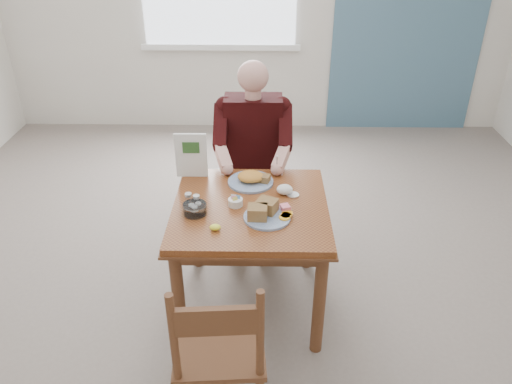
{
  "coord_description": "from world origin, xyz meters",
  "views": [
    {
      "loc": [
        0.08,
        -2.47,
        2.28
      ],
      "look_at": [
        0.03,
        0.0,
        0.84
      ],
      "focal_mm": 35.0,
      "sensor_mm": 36.0,
      "label": 1
    }
  ],
  "objects_px": {
    "chair_near": "(219,351)",
    "near_plate": "(266,212)",
    "chair_far": "(253,180)",
    "far_plate": "(252,179)",
    "table": "(250,221)",
    "diner": "(253,144)"
  },
  "relations": [
    {
      "from": "chair_far",
      "to": "chair_near",
      "type": "bearing_deg",
      "value": -94.23
    },
    {
      "from": "chair_near",
      "to": "near_plate",
      "type": "xyz_separation_m",
      "value": [
        0.21,
        0.72,
        0.3
      ]
    },
    {
      "from": "near_plate",
      "to": "far_plate",
      "type": "relative_size",
      "value": 0.85
    },
    {
      "from": "chair_near",
      "to": "chair_far",
      "type": "bearing_deg",
      "value": 85.77
    },
    {
      "from": "table",
      "to": "chair_far",
      "type": "distance_m",
      "value": 0.81
    },
    {
      "from": "chair_far",
      "to": "diner",
      "type": "distance_m",
      "value": 0.34
    },
    {
      "from": "table",
      "to": "chair_far",
      "type": "relative_size",
      "value": 0.97
    },
    {
      "from": "chair_near",
      "to": "far_plate",
      "type": "distance_m",
      "value": 1.16
    },
    {
      "from": "chair_near",
      "to": "diner",
      "type": "relative_size",
      "value": 0.69
    },
    {
      "from": "far_plate",
      "to": "diner",
      "type": "bearing_deg",
      "value": 90.11
    },
    {
      "from": "chair_far",
      "to": "near_plate",
      "type": "relative_size",
      "value": 3.09
    },
    {
      "from": "table",
      "to": "diner",
      "type": "xyz_separation_m",
      "value": [
        0.0,
        0.71,
        0.17
      ]
    },
    {
      "from": "chair_near",
      "to": "diner",
      "type": "bearing_deg",
      "value": 85.53
    },
    {
      "from": "diner",
      "to": "chair_near",
      "type": "bearing_deg",
      "value": -94.47
    },
    {
      "from": "chair_far",
      "to": "diner",
      "type": "relative_size",
      "value": 0.69
    },
    {
      "from": "table",
      "to": "far_plate",
      "type": "bearing_deg",
      "value": 89.8
    },
    {
      "from": "table",
      "to": "near_plate",
      "type": "xyz_separation_m",
      "value": [
        0.09,
        -0.13,
        0.14
      ]
    },
    {
      "from": "chair_far",
      "to": "diner",
      "type": "height_order",
      "value": "diner"
    },
    {
      "from": "diner",
      "to": "far_plate",
      "type": "height_order",
      "value": "diner"
    },
    {
      "from": "chair_near",
      "to": "far_plate",
      "type": "height_order",
      "value": "chair_near"
    },
    {
      "from": "table",
      "to": "diner",
      "type": "bearing_deg",
      "value": 90.0
    },
    {
      "from": "table",
      "to": "far_plate",
      "type": "distance_m",
      "value": 0.3
    }
  ]
}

